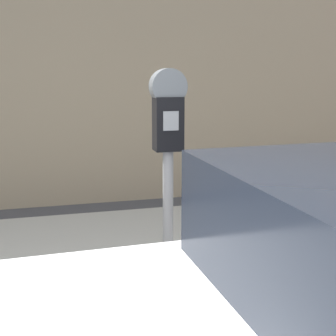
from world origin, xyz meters
name	(u,v)px	position (x,y,z in m)	size (l,w,h in m)	color
sidewalk	(70,271)	(0.00, 2.20, 0.07)	(24.00, 2.80, 0.14)	#ADAAA3
building_facade	(51,24)	(0.00, 4.62, 2.32)	(24.00, 0.30, 4.64)	tan
parking_meter	(168,148)	(0.60, 1.15, 1.29)	(0.22, 0.14, 1.63)	gray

